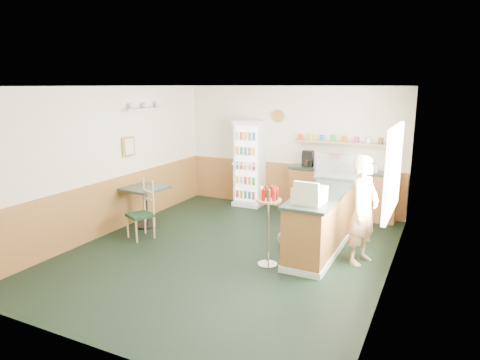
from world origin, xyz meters
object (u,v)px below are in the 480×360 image
Objects in this scene: cash_register at (310,195)px; display_case at (339,167)px; drinks_fridge at (250,163)px; cafe_table at (145,199)px; condiment_stand at (268,213)px; cafe_chair at (143,207)px; shopkeeper at (363,210)px.

display_case is at bearing 93.26° from cash_register.
display_case is at bearing -22.62° from drinks_fridge.
cash_register is at bearing -7.12° from cafe_table.
cafe_table is (-1.15, -2.32, -0.41)m from drinks_fridge.
condiment_stand is (-0.56, -0.22, -0.30)m from cash_register.
display_case is at bearing 55.20° from cafe_chair.
cash_register is 0.26× the size of shopkeeper.
cafe_chair reaches higher than cafe_table.
condiment_stand is at bearing -155.24° from cash_register.
cash_register is 3.13m from cafe_chair.
drinks_fridge is 3.42m from condiment_stand.
shopkeeper is at bearing 1.36° from cafe_table.
condiment_stand is (-1.26, -0.74, -0.01)m from shopkeeper.
drinks_fridge is 1.15× the size of shopkeeper.
cafe_chair is (-3.08, -0.04, -0.57)m from cash_register.
cafe_table is at bearing -116.43° from drinks_fridge.
display_case is (2.25, -0.94, 0.27)m from drinks_fridge.
drinks_fridge reaches higher than cash_register.
drinks_fridge is 1.59× the size of condiment_stand.
shopkeeper reaches higher than condiment_stand.
cafe_table is at bearing -157.80° from display_case.
display_case is 1.04× the size of cafe_table.
display_case is 1.52m from shopkeeper.
cash_register reaches higher than cafe_table.
drinks_fridge is 3.69m from shopkeeper.
condiment_stand is (1.68, -2.97, -0.14)m from drinks_fridge.
cafe_chair is at bearing -55.55° from cafe_table.
cafe_chair is at bearing -176.03° from cash_register.
drinks_fridge reaches higher than condiment_stand.
cafe_chair is (-2.52, 0.18, -0.27)m from condiment_stand.
cash_register reaches higher than cafe_chair.
condiment_stand is at bearing 20.05° from cafe_chair.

